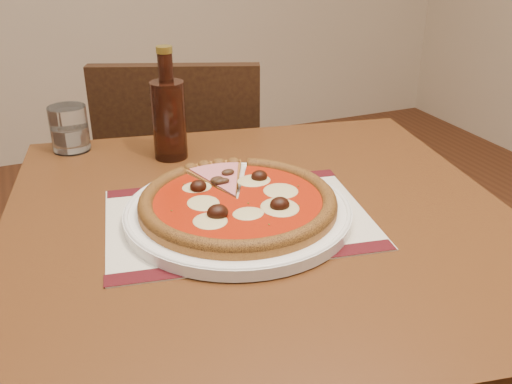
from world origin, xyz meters
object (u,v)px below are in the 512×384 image
Objects in this scene: plate at (238,212)px; pizza at (238,201)px; table at (261,268)px; bottle at (169,116)px; chair_far at (185,189)px; water_glass at (69,129)px.

plate is 0.02m from pizza.
table is at bearing 0.46° from plate.
bottle reaches higher than plate.
chair_far is at bearing 82.00° from pizza.
water_glass is at bearing 116.96° from pizza.
table is at bearing -58.78° from water_glass.
plate is 0.45m from water_glass.
chair_far is (0.05, 0.66, -0.16)m from table.
water_glass is (-0.24, 0.40, 0.15)m from table.
water_glass is 0.42× the size of bottle.
pizza is at bearing -84.17° from bottle.
pizza is at bearing -179.23° from table.
table is 0.49m from water_glass.
pizza is (-0.09, -0.66, 0.29)m from chair_far.
chair_far is at bearing 41.48° from water_glass.
bottle is at bearing 103.36° from table.
table is at bearing -76.64° from bottle.
bottle reaches higher than pizza.
water_glass reaches higher than plate.
bottle is (-0.07, 0.29, 0.19)m from table.
bottle is at bearing 92.75° from chair_far.
pizza is at bearing -94.36° from plate.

